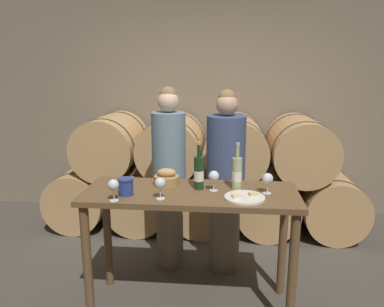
{
  "coord_description": "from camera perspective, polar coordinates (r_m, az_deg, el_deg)",
  "views": [
    {
      "loc": [
        0.25,
        -2.53,
        1.82
      ],
      "look_at": [
        0.0,
        0.12,
        1.18
      ],
      "focal_mm": 35.0,
      "sensor_mm": 36.0,
      "label": 1
    }
  ],
  "objects": [
    {
      "name": "wine_glass_center",
      "position": [
        2.68,
        3.35,
        -3.51
      ],
      "size": [
        0.08,
        0.08,
        0.15
      ],
      "color": "white",
      "rests_on": "tasting_table"
    },
    {
      "name": "cheese_plate",
      "position": [
        2.57,
        8.02,
        -6.62
      ],
      "size": [
        0.28,
        0.28,
        0.04
      ],
      "color": "white",
      "rests_on": "tasting_table"
    },
    {
      "name": "wine_glass_right",
      "position": [
        2.67,
        11.45,
        -3.81
      ],
      "size": [
        0.08,
        0.08,
        0.15
      ],
      "color": "white",
      "rests_on": "tasting_table"
    },
    {
      "name": "tasting_table",
      "position": [
        2.75,
        -0.23,
        -8.8
      ],
      "size": [
        1.54,
        0.58,
        0.93
      ],
      "color": "brown",
      "rests_on": "ground_plane"
    },
    {
      "name": "bread_basket",
      "position": [
        2.83,
        -3.9,
        -3.81
      ],
      "size": [
        0.19,
        0.19,
        0.13
      ],
      "color": "#A87F4C",
      "rests_on": "tasting_table"
    },
    {
      "name": "blue_crock",
      "position": [
        2.64,
        -10.05,
        -4.88
      ],
      "size": [
        0.11,
        0.11,
        0.12
      ],
      "color": "navy",
      "rests_on": "tasting_table"
    },
    {
      "name": "wine_glass_far_left",
      "position": [
        2.53,
        -11.9,
        -4.8
      ],
      "size": [
        0.08,
        0.08,
        0.15
      ],
      "color": "white",
      "rests_on": "tasting_table"
    },
    {
      "name": "barrel_stack",
      "position": [
        4.23,
        1.75,
        -3.32
      ],
      "size": [
        3.46,
        0.91,
        1.28
      ],
      "color": "tan",
      "rests_on": "ground_plane"
    },
    {
      "name": "wine_bottle_red",
      "position": [
        2.71,
        1.04,
        -2.91
      ],
      "size": [
        0.07,
        0.07,
        0.35
      ],
      "color": "#193819",
      "rests_on": "tasting_table"
    },
    {
      "name": "person_right",
      "position": [
        3.27,
        5.09,
        -4.31
      ],
      "size": [
        0.33,
        0.33,
        1.62
      ],
      "color": "#756651",
      "rests_on": "ground_plane"
    },
    {
      "name": "ground_plane",
      "position": [
        3.13,
        -0.21,
        -22.08
      ],
      "size": [
        10.0,
        10.0,
        0.0
      ],
      "primitive_type": "plane",
      "color": "#4C473F"
    },
    {
      "name": "wine_bottle_white",
      "position": [
        2.73,
        6.86,
        -2.96
      ],
      "size": [
        0.07,
        0.07,
        0.34
      ],
      "color": "#ADBC7F",
      "rests_on": "tasting_table"
    },
    {
      "name": "wine_glass_left",
      "position": [
        2.52,
        -4.88,
        -4.62
      ],
      "size": [
        0.08,
        0.08,
        0.15
      ],
      "color": "white",
      "rests_on": "tasting_table"
    },
    {
      "name": "person_left",
      "position": [
        3.3,
        -3.49,
        -3.69
      ],
      "size": [
        0.29,
        0.29,
        1.64
      ],
      "color": "#756651",
      "rests_on": "ground_plane"
    },
    {
      "name": "stone_wall_back",
      "position": [
        4.63,
        2.3,
        10.74
      ],
      "size": [
        10.0,
        0.12,
        3.2
      ],
      "color": "gray",
      "rests_on": "ground_plane"
    }
  ]
}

